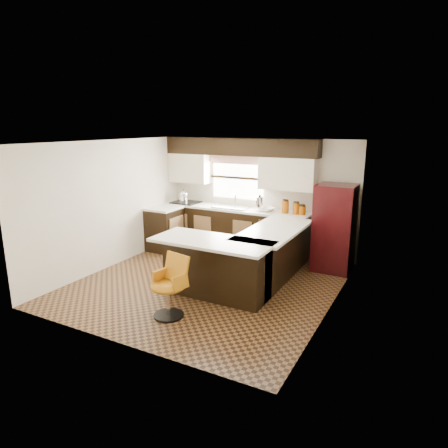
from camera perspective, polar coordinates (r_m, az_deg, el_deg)
The scene contains 30 objects.
floor at distance 6.98m, azimuth -2.37°, elevation -8.46°, with size 4.40×4.40×0.00m, color #49301A.
ceiling at distance 6.46m, azimuth -2.59°, elevation 11.62°, with size 4.40×4.40×0.00m, color silver.
wall_back at distance 8.55m, azimuth 5.02°, elevation 4.08°, with size 4.40×4.40×0.00m, color beige.
wall_front at distance 4.92m, azimuth -15.58°, elevation -3.91°, with size 4.40×4.40×0.00m, color beige.
wall_left at distance 7.87m, azimuth -15.80°, elevation 2.74°, with size 4.40×4.40×0.00m, color beige.
wall_right at distance 5.87m, azimuth 15.50°, elevation -1.00°, with size 4.40×4.40×0.00m, color beige.
base_cab_back at distance 8.63m, azimuth 1.38°, elevation -0.88°, with size 3.30×0.60×0.90m, color black.
base_cab_left at distance 8.78m, azimuth -8.45°, elevation -0.77°, with size 0.60×0.70×0.90m, color black.
counter_back at distance 8.52m, azimuth 1.40°, elevation 2.20°, with size 3.30×0.60×0.04m, color silver.
counter_left at distance 8.67m, azimuth -8.56°, elevation 2.25°, with size 0.60×0.70×0.04m, color silver.
soffit at distance 8.44m, azimuth 2.15°, elevation 10.97°, with size 3.40×0.35×0.36m, color black.
upper_cab_left at distance 9.08m, azimuth -4.89°, elevation 7.98°, with size 0.94×0.35×0.64m, color beige.
upper_cab_right at distance 8.07m, azimuth 9.08°, elevation 7.10°, with size 1.14×0.35×0.64m, color beige.
window_pane at distance 8.68m, azimuth 1.96°, elevation 6.62°, with size 1.20×0.02×0.90m, color white.
valance at distance 8.61m, azimuth 1.86°, elevation 9.16°, with size 1.30×0.06×0.18m, color #D19B93.
sink at distance 8.52m, azimuth 1.04°, elevation 2.45°, with size 0.75×0.45×0.03m, color #B2B2B7.
dishwasher at distance 8.00m, azimuth 6.88°, elevation -2.34°, with size 0.58×0.03×0.78m, color black.
cooktop at distance 9.09m, azimuth -5.45°, elevation 3.11°, with size 0.58×0.50×0.03m, color black.
peninsula_long at distance 6.99m, azimuth 6.61°, elevation -4.59°, with size 0.60×1.95×0.90m, color black.
peninsula_return at distance 6.36m, azimuth -1.08°, elevation -6.39°, with size 1.65×0.60×0.90m, color black.
counter_pen_long at distance 6.83m, azimuth 7.11°, elevation -0.89°, with size 0.84×1.95×0.04m, color silver.
counter_pen_return at distance 6.15m, azimuth -1.67°, elevation -2.49°, with size 1.89×0.84×0.04m, color silver.
refrigerator at distance 7.66m, azimuth 15.49°, elevation -0.55°, with size 0.69×0.67×1.62m, color black.
bar_chair at distance 5.74m, azimuth -8.05°, elevation -8.93°, with size 0.48×0.48×0.89m, color #C17511, non-canonical shape.
kettle at distance 9.09m, azimuth -5.77°, elevation 4.08°, with size 0.21×0.21×0.28m, color silver, non-canonical shape.
percolator at distance 8.24m, azimuth 5.08°, elevation 2.94°, with size 0.15×0.15×0.29m, color silver.
mixing_bowl at distance 8.21m, azimuth 6.10°, elevation 2.10°, with size 0.31×0.31×0.08m, color white.
canister_large at distance 8.07m, azimuth 8.74°, elevation 2.42°, with size 0.14×0.14×0.25m, color #9F4C07.
canister_med at distance 8.01m, azimuth 10.25°, elevation 2.18°, with size 0.13×0.13×0.22m, color #9F4C07.
canister_small at distance 7.98m, azimuth 11.10°, elevation 1.91°, with size 0.14×0.14×0.17m, color #9F4C07.
Camera 1 is at (3.28, -5.56, 2.67)m, focal length 32.00 mm.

